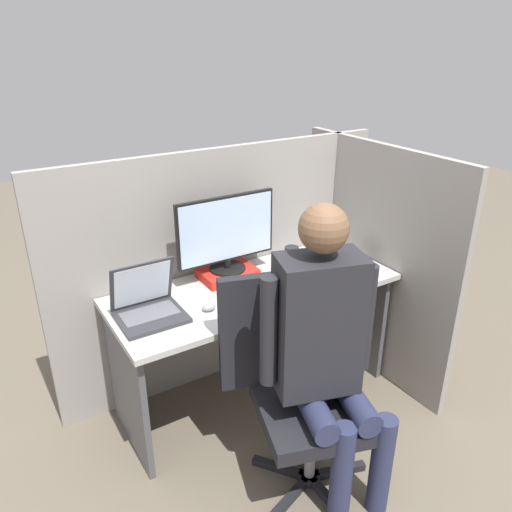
{
  "coord_description": "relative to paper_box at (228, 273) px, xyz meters",
  "views": [
    {
      "loc": [
        -1.21,
        -1.67,
        1.91
      ],
      "look_at": [
        -0.09,
        0.15,
        0.96
      ],
      "focal_mm": 35.0,
      "sensor_mm": 36.0,
      "label": 1
    }
  ],
  "objects": [
    {
      "name": "ground_plane",
      "position": [
        0.07,
        -0.46,
        -0.73
      ],
      "size": [
        12.0,
        12.0,
        0.0
      ],
      "primitive_type": "plane",
      "color": "#665B4C"
    },
    {
      "name": "cubicle_panel_back",
      "position": [
        0.07,
        0.16,
        -0.05
      ],
      "size": [
        2.01,
        0.05,
        1.38
      ],
      "color": "gray",
      "rests_on": "ground"
    },
    {
      "name": "cubicle_panel_right",
      "position": [
        0.85,
        -0.22,
        -0.05
      ],
      "size": [
        0.04,
        1.22,
        1.38
      ],
      "color": "gray",
      "rests_on": "ground"
    },
    {
      "name": "desk",
      "position": [
        0.07,
        -0.16,
        -0.19
      ],
      "size": [
        1.51,
        0.6,
        0.71
      ],
      "color": "#B7B7B2",
      "rests_on": "ground"
    },
    {
      "name": "paper_box",
      "position": [
        0.0,
        0.0,
        0.0
      ],
      "size": [
        0.29,
        0.21,
        0.05
      ],
      "color": "red",
      "rests_on": "desk"
    },
    {
      "name": "monitor",
      "position": [
        -0.0,
        0.0,
        0.24
      ],
      "size": [
        0.56,
        0.19,
        0.41
      ],
      "color": "black",
      "rests_on": "paper_box"
    },
    {
      "name": "laptop",
      "position": [
        -0.51,
        -0.16,
        0.03
      ],
      "size": [
        0.3,
        0.26,
        0.26
      ],
      "color": "#2D2D33",
      "rests_on": "desk"
    },
    {
      "name": "mouse",
      "position": [
        -0.24,
        -0.26,
        -0.01
      ],
      "size": [
        0.07,
        0.05,
        0.04
      ],
      "color": "gray",
      "rests_on": "desk"
    },
    {
      "name": "stapler",
      "position": [
        0.73,
        -0.22,
        0.0
      ],
      "size": [
        0.05,
        0.15,
        0.06
      ],
      "color": "#2D2D33",
      "rests_on": "desk"
    },
    {
      "name": "carrot_toy",
      "position": [
        0.34,
        -0.31,
        0.0
      ],
      "size": [
        0.05,
        0.14,
        0.05
      ],
      "color": "orange",
      "rests_on": "desk"
    },
    {
      "name": "office_chair",
      "position": [
        -0.06,
        -0.71,
        -0.24
      ],
      "size": [
        0.58,
        0.62,
        0.99
      ],
      "color": "black",
      "rests_on": "ground"
    },
    {
      "name": "person",
      "position": [
        -0.02,
        -0.85,
        0.04
      ],
      "size": [
        0.46,
        0.46,
        1.36
      ],
      "color": "#282D4C",
      "rests_on": "ground"
    },
    {
      "name": "coffee_mug",
      "position": [
        0.4,
        -0.03,
        0.03
      ],
      "size": [
        0.08,
        0.08,
        0.1
      ],
      "color": "#232328",
      "rests_on": "desk"
    }
  ]
}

